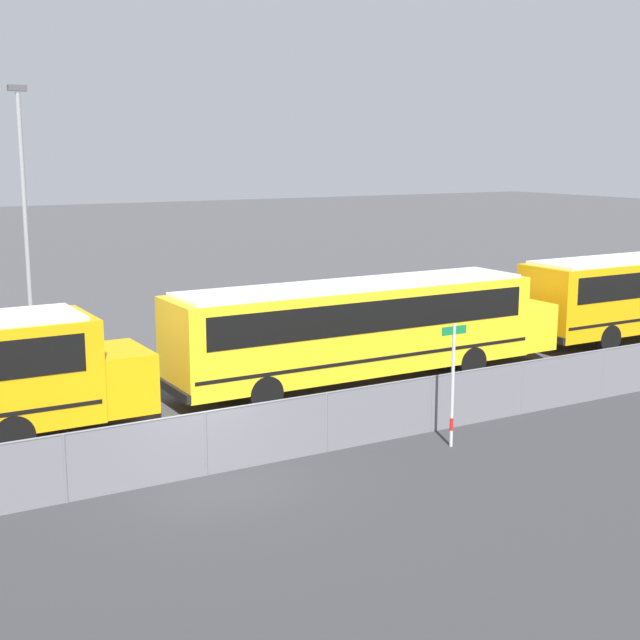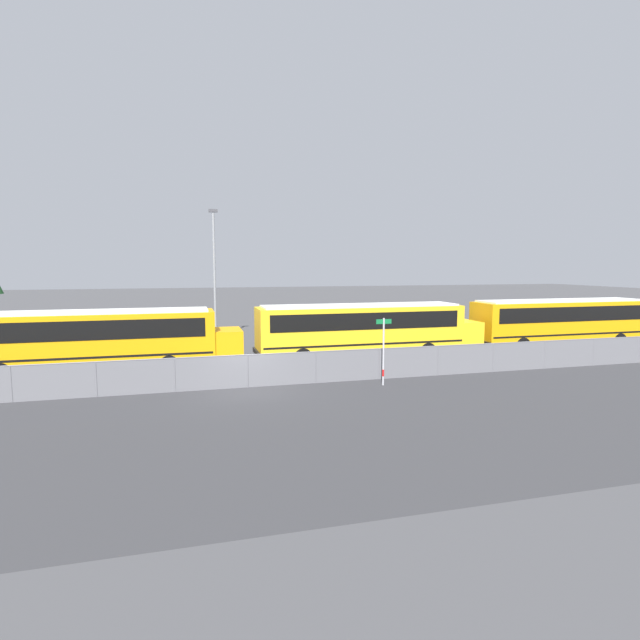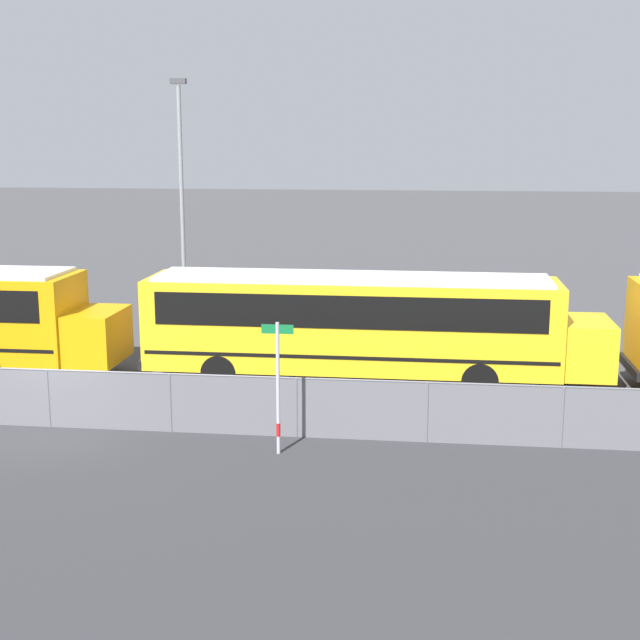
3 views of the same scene
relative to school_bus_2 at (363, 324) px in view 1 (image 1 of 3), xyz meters
The scene contains 6 objects.
ground_plane 8.79m from the school_bus_2, 145.97° to the right, with size 200.00×200.00×0.00m, color #424244.
road_strip 13.08m from the school_bus_2, 123.39° to the right, with size 100.15×12.00×0.01m.
fence 8.67m from the school_bus_2, 145.96° to the right, with size 66.22×0.07×1.45m.
school_bus_2 is the anchor object (origin of this frame).
street_sign 6.10m from the school_bus_2, 102.77° to the right, with size 0.70×0.09×2.96m.
light_pole 12.32m from the school_bus_2, 129.84° to the left, with size 0.60×0.24×9.03m.
Camera 1 is at (-7.07, -17.02, 6.91)m, focal length 50.00 mm.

